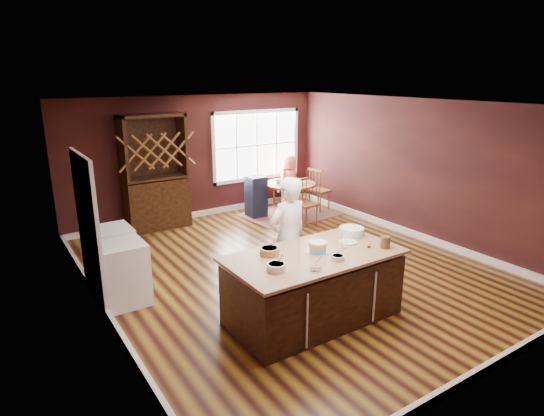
% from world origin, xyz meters
% --- Properties ---
extents(room_shell, '(7.00, 7.00, 7.00)m').
position_xyz_m(room_shell, '(0.00, 0.00, 1.35)').
color(room_shell, brown).
rests_on(room_shell, ground).
extents(window, '(2.36, 0.10, 1.66)m').
position_xyz_m(window, '(1.50, 3.47, 1.50)').
color(window, white).
rests_on(window, room_shell).
extents(doorway, '(0.08, 1.26, 2.13)m').
position_xyz_m(doorway, '(-2.97, 0.60, 1.02)').
color(doorway, white).
rests_on(doorway, room_shell).
extents(kitchen_island, '(2.27, 1.19, 0.92)m').
position_xyz_m(kitchen_island, '(-0.68, -1.51, 0.44)').
color(kitchen_island, black).
rests_on(kitchen_island, ground).
extents(dining_table, '(1.14, 1.14, 0.75)m').
position_xyz_m(dining_table, '(1.76, 2.43, 0.53)').
color(dining_table, brown).
rests_on(dining_table, ground).
extents(baker, '(0.68, 0.48, 1.79)m').
position_xyz_m(baker, '(-0.60, -0.80, 0.89)').
color(baker, white).
rests_on(baker, ground).
extents(layer_cake, '(0.32, 0.32, 0.13)m').
position_xyz_m(layer_cake, '(-0.59, -1.47, 0.99)').
color(layer_cake, '#E6EAC9').
rests_on(layer_cake, kitchen_island).
extents(bowl_blue, '(0.23, 0.23, 0.09)m').
position_xyz_m(bowl_blue, '(-1.38, -1.67, 0.96)').
color(bowl_blue, silver).
rests_on(bowl_blue, kitchen_island).
extents(bowl_yellow, '(0.25, 0.25, 0.09)m').
position_xyz_m(bowl_yellow, '(-1.18, -1.22, 0.97)').
color(bowl_yellow, '#AF7A48').
rests_on(bowl_yellow, kitchen_island).
extents(bowl_pink, '(0.14, 0.14, 0.05)m').
position_xyz_m(bowl_pink, '(-0.98, -1.91, 0.95)').
color(bowl_pink, white).
rests_on(bowl_pink, kitchen_island).
extents(bowl_olive, '(0.17, 0.17, 0.06)m').
position_xyz_m(bowl_olive, '(-0.57, -1.83, 0.95)').
color(bowl_olive, beige).
rests_on(bowl_olive, kitchen_island).
extents(drinking_glass, '(0.08, 0.08, 0.16)m').
position_xyz_m(drinking_glass, '(-0.24, -1.58, 1.00)').
color(drinking_glass, silver).
rests_on(drinking_glass, kitchen_island).
extents(dinner_plate, '(0.24, 0.24, 0.02)m').
position_xyz_m(dinner_plate, '(-0.04, -1.45, 0.93)').
color(dinner_plate, white).
rests_on(dinner_plate, kitchen_island).
extents(white_tub, '(0.35, 0.35, 0.12)m').
position_xyz_m(white_tub, '(0.19, -1.26, 0.98)').
color(white_tub, silver).
rests_on(white_tub, kitchen_island).
extents(stoneware_crock, '(0.13, 0.13, 0.16)m').
position_xyz_m(stoneware_crock, '(0.23, -1.86, 1.00)').
color(stoneware_crock, brown).
rests_on(stoneware_crock, kitchen_island).
extents(toy_figurine, '(0.04, 0.04, 0.07)m').
position_xyz_m(toy_figurine, '(0.06, -1.74, 0.96)').
color(toy_figurine, yellow).
rests_on(toy_figurine, kitchen_island).
extents(rug, '(2.16, 1.74, 0.01)m').
position_xyz_m(rug, '(1.76, 2.43, 0.01)').
color(rug, brown).
rests_on(rug, ground).
extents(chair_east, '(0.49, 0.51, 1.03)m').
position_xyz_m(chair_east, '(2.58, 2.39, 0.52)').
color(chair_east, brown).
rests_on(chair_east, ground).
extents(chair_south, '(0.46, 0.44, 1.00)m').
position_xyz_m(chair_south, '(1.63, 1.66, 0.50)').
color(chair_south, '#966523').
rests_on(chair_south, ground).
extents(chair_north, '(0.49, 0.47, 0.98)m').
position_xyz_m(chair_north, '(2.06, 3.16, 0.49)').
color(chair_north, brown).
rests_on(chair_north, ground).
extents(seated_woman, '(0.71, 0.55, 1.29)m').
position_xyz_m(seated_woman, '(2.10, 2.95, 0.64)').
color(seated_woman, '#E86B59').
rests_on(seated_woman, ground).
extents(high_chair, '(0.40, 0.40, 0.97)m').
position_xyz_m(high_chair, '(1.05, 2.77, 0.49)').
color(high_chair, black).
rests_on(high_chair, ground).
extents(toddler, '(0.18, 0.14, 0.26)m').
position_xyz_m(toddler, '(1.01, 2.78, 0.81)').
color(toddler, '#8CA5BF').
rests_on(toddler, high_chair).
extents(table_plate, '(0.21, 0.21, 0.02)m').
position_xyz_m(table_plate, '(2.05, 2.35, 0.76)').
color(table_plate, beige).
rests_on(table_plate, dining_table).
extents(table_cup, '(0.13, 0.13, 0.10)m').
position_xyz_m(table_cup, '(1.52, 2.57, 0.80)').
color(table_cup, white).
rests_on(table_cup, dining_table).
extents(hutch, '(1.29, 0.54, 2.37)m').
position_xyz_m(hutch, '(-1.10, 3.22, 1.19)').
color(hutch, black).
rests_on(hutch, ground).
extents(washer, '(0.62, 0.60, 0.90)m').
position_xyz_m(washer, '(-2.64, 0.28, 0.45)').
color(washer, white).
rests_on(washer, ground).
extents(dryer, '(0.64, 0.62, 0.93)m').
position_xyz_m(dryer, '(-2.64, 0.92, 0.46)').
color(dryer, silver).
rests_on(dryer, ground).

